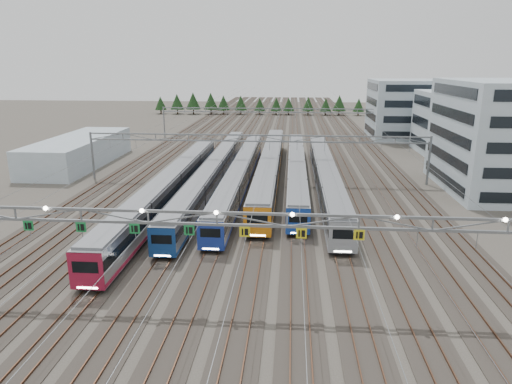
# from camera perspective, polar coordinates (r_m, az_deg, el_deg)

# --- Properties ---
(ground) EXTENTS (400.00, 400.00, 0.00)m
(ground) POSITION_cam_1_polar(r_m,az_deg,el_deg) (39.53, -4.67, -13.38)
(ground) COLOR #47423A
(ground) RESTS_ON ground
(track_bed) EXTENTS (54.00, 260.00, 5.42)m
(track_bed) POSITION_cam_1_polar(r_m,az_deg,el_deg) (135.30, 2.01, 8.35)
(track_bed) COLOR #2D2823
(track_bed) RESTS_ON ground
(train_a) EXTENTS (3.09, 55.92, 4.03)m
(train_a) POSITION_cam_1_polar(r_m,az_deg,el_deg) (66.25, -10.60, 0.74)
(train_a) COLOR black
(train_a) RESTS_ON ground
(train_b) EXTENTS (2.82, 63.26, 3.67)m
(train_b) POSITION_cam_1_polar(r_m,az_deg,el_deg) (75.61, -5.20, 2.69)
(train_b) COLOR black
(train_b) RESTS_ON ground
(train_c) EXTENTS (2.85, 55.65, 3.72)m
(train_c) POSITION_cam_1_polar(r_m,az_deg,el_deg) (73.31, -1.95, 2.35)
(train_c) COLOR black
(train_c) RESTS_ON ground
(train_d) EXTENTS (3.13, 58.28, 4.08)m
(train_d) POSITION_cam_1_polar(r_m,az_deg,el_deg) (78.11, 1.77, 3.34)
(train_d) COLOR black
(train_d) RESTS_ON ground
(train_e) EXTENTS (2.80, 53.20, 3.64)m
(train_e) POSITION_cam_1_polar(r_m,az_deg,el_deg) (76.81, 5.08, 2.89)
(train_e) COLOR black
(train_e) RESTS_ON ground
(train_f) EXTENTS (3.02, 53.09, 3.94)m
(train_f) POSITION_cam_1_polar(r_m,az_deg,el_deg) (72.09, 8.69, 2.03)
(train_f) COLOR black
(train_f) RESTS_ON ground
(gantry_near) EXTENTS (56.36, 0.61, 8.08)m
(gantry_near) POSITION_cam_1_polar(r_m,az_deg,el_deg) (36.49, -5.02, -3.71)
(gantry_near) COLOR slate
(gantry_near) RESTS_ON ground
(gantry_mid) EXTENTS (56.36, 0.36, 8.00)m
(gantry_mid) POSITION_cam_1_polar(r_m,az_deg,el_deg) (75.34, -0.00, 6.05)
(gantry_mid) COLOR slate
(gantry_mid) RESTS_ON ground
(gantry_far) EXTENTS (56.36, 0.36, 8.00)m
(gantry_far) POSITION_cam_1_polar(r_m,az_deg,el_deg) (119.83, 1.70, 9.73)
(gantry_far) COLOR slate
(gantry_far) RESTS_ON ground
(depot_bldg_south) EXTENTS (18.00, 22.00, 16.75)m
(depot_bldg_south) POSITION_cam_1_polar(r_m,az_deg,el_deg) (79.75, 29.06, 6.05)
(depot_bldg_south) COLOR #A7BDC8
(depot_bldg_south) RESTS_ON ground
(depot_bldg_mid) EXTENTS (14.00, 16.00, 13.30)m
(depot_bldg_mid) POSITION_cam_1_polar(r_m,az_deg,el_deg) (108.86, 23.47, 7.95)
(depot_bldg_mid) COLOR #A7BDC8
(depot_bldg_mid) RESTS_ON ground
(depot_bldg_north) EXTENTS (22.00, 18.00, 14.97)m
(depot_bldg_north) POSITION_cam_1_polar(r_m,az_deg,el_deg) (127.75, 19.12, 9.76)
(depot_bldg_north) COLOR #A7BDC8
(depot_bldg_north) RESTS_ON ground
(west_shed) EXTENTS (10.00, 30.00, 5.22)m
(west_shed) POSITION_cam_1_polar(r_m,az_deg,el_deg) (95.69, -21.25, 4.79)
(west_shed) COLOR #A7BDC8
(west_shed) RESTS_ON ground
(treeline) EXTENTS (81.20, 5.60, 7.02)m
(treeline) POSITION_cam_1_polar(r_m,az_deg,el_deg) (176.12, 0.24, 11.02)
(treeline) COLOR #332114
(treeline) RESTS_ON ground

